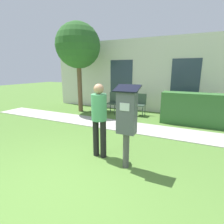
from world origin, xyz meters
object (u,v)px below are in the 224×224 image
parking_meter (127,117)px  outdoor_chair_left (113,101)px  person_standing (99,115)px  outdoor_chair_middle (140,103)px

parking_meter → outdoor_chair_left: 4.49m
person_standing → outdoor_chair_left: person_standing is taller
person_standing → parking_meter: bearing=-32.2°
parking_meter → person_standing: 0.71m
parking_meter → outdoor_chair_left: bearing=118.0°
parking_meter → outdoor_chair_middle: size_ratio=1.77×
parking_meter → outdoor_chair_middle: 4.18m
parking_meter → person_standing: parking_meter is taller
parking_meter → outdoor_chair_left: (-2.10, 3.94, -0.49)m
outdoor_chair_left → outdoor_chair_middle: (1.18, 0.10, 0.00)m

